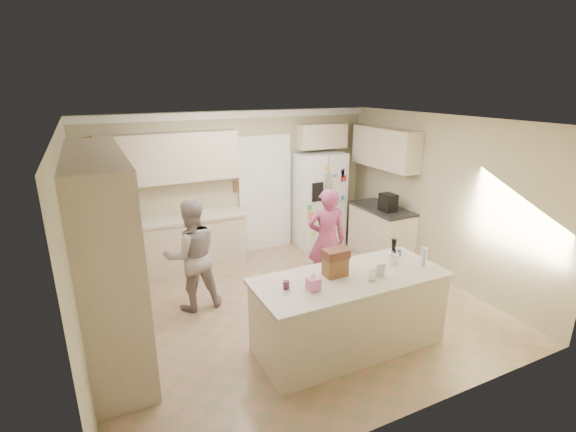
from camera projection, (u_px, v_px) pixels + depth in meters
name	position (u px, v px, depth m)	size (l,w,h in m)	color
floor	(292.00, 308.00, 5.94)	(5.20, 4.60, 0.02)	#A57C62
ceiling	(293.00, 120.00, 5.14)	(5.20, 4.60, 0.02)	white
wall_back	(236.00, 184.00, 7.52)	(5.20, 0.02, 2.60)	#BAB18A
wall_front	(413.00, 297.00, 3.56)	(5.20, 0.02, 2.60)	#BAB18A
wall_left	(75.00, 254.00, 4.46)	(0.02, 4.60, 2.60)	#BAB18A
wall_right	(439.00, 198.00, 6.63)	(0.02, 4.60, 2.60)	#BAB18A
crown_back	(234.00, 115.00, 7.10)	(5.20, 0.08, 0.12)	white
pantry_bank	(106.00, 253.00, 4.80)	(0.60, 2.60, 2.35)	#C4AF9A
back_base_cab	(179.00, 245.00, 7.04)	(2.20, 0.60, 0.88)	#C4AF9A
back_countertop	(177.00, 219.00, 6.89)	(2.24, 0.63, 0.04)	beige
back_upper_cab	(170.00, 158.00, 6.70)	(2.20, 0.35, 0.80)	#C4AF9A
doorway_opening	(265.00, 195.00, 7.80)	(0.90, 0.06, 2.10)	black
doorway_casing	(265.00, 195.00, 7.77)	(1.02, 0.03, 2.22)	white
wall_frame_upper	(237.00, 171.00, 7.42)	(0.15, 0.02, 0.20)	brown
wall_frame_lower	(238.00, 186.00, 7.50)	(0.15, 0.02, 0.20)	brown
refrigerator	(318.00, 199.00, 8.08)	(0.90, 0.70, 1.80)	white
fridge_seam	(327.00, 204.00, 7.78)	(0.01, 0.02, 1.78)	gray
fridge_dispenser	(318.00, 192.00, 7.60)	(0.22, 0.03, 0.35)	black
fridge_handle_l	(326.00, 196.00, 7.70)	(0.02, 0.02, 0.85)	silver
fridge_handle_r	(330.00, 196.00, 7.74)	(0.02, 0.02, 0.85)	silver
over_fridge_cab	(321.00, 136.00, 7.80)	(0.95, 0.35, 0.45)	#C4AF9A
right_base_cab	(381.00, 232.00, 7.62)	(0.60, 1.20, 0.88)	#C4AF9A
right_countertop	(382.00, 208.00, 7.47)	(0.63, 1.24, 0.04)	#2D2B28
right_upper_cab	(385.00, 148.00, 7.38)	(0.35, 1.50, 0.70)	#C4AF9A
coffee_maker	(388.00, 202.00, 7.23)	(0.22, 0.28, 0.30)	black
island_base	(349.00, 313.00, 4.94)	(2.20, 0.90, 0.88)	#C4AF9A
island_top	(351.00, 278.00, 4.80)	(2.28, 0.96, 0.05)	beige
utensil_crock	(393.00, 259.00, 5.09)	(0.13, 0.13, 0.15)	white
tissue_box	(313.00, 284.00, 4.46)	(0.13, 0.13, 0.14)	pink
tissue_plume	(313.00, 274.00, 4.43)	(0.08, 0.08, 0.08)	white
dollhouse_body	(335.00, 267.00, 4.79)	(0.26, 0.18, 0.22)	brown
dollhouse_roof	(336.00, 254.00, 4.74)	(0.28, 0.20, 0.10)	#592D1E
jam_jar	(286.00, 285.00, 4.49)	(0.07, 0.07, 0.09)	#59263F
greeting_card_a	(372.00, 274.00, 4.66)	(0.12, 0.01, 0.16)	white
greeting_card_b	(380.00, 270.00, 4.77)	(0.12, 0.01, 0.16)	silver
water_bottle	(424.00, 257.00, 5.03)	(0.07, 0.07, 0.24)	silver
shaker_salt	(395.00, 254.00, 5.31)	(0.05, 0.05, 0.09)	#335493
shaker_pepper	(399.00, 253.00, 5.34)	(0.05, 0.05, 0.09)	#335493
teen_boy	(192.00, 255.00, 5.72)	(0.77, 0.60, 1.58)	gray
teen_girl	(327.00, 240.00, 6.27)	(0.58, 0.38, 1.59)	#9D3F60
fridge_magnets	(328.00, 204.00, 7.77)	(0.76, 0.02, 1.44)	tan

